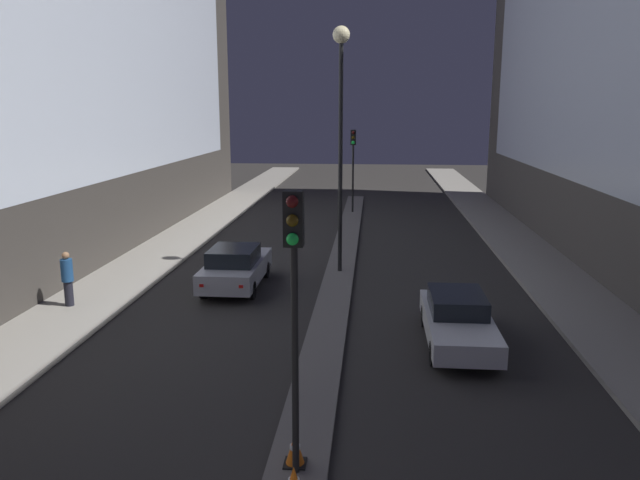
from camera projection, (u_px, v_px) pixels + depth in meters
name	position (u px, v px, depth m)	size (l,w,h in m)	color
building_left	(43.00, 11.00, 25.67)	(6.01, 40.40, 20.47)	#423D38
median_strip	(342.00, 259.00, 26.41)	(1.11, 37.73, 0.12)	#66605B
traffic_light_near	(294.00, 272.00, 10.12)	(0.32, 0.42, 4.95)	black
traffic_light_mid	(353.00, 152.00, 37.28)	(0.32, 0.42, 4.95)	black
street_lamp	(341.00, 94.00, 22.94)	(0.63, 0.63, 9.13)	black
traffic_cone_far	(295.00, 449.00, 11.07)	(0.40, 0.40, 0.59)	black
car_left_lane	(236.00, 267.00, 22.28)	(1.86, 4.47, 1.54)	#B2B2B7
car_right_lane	(458.00, 320.00, 16.95)	(1.72, 4.65, 1.38)	silver
pedestrian_on_left_sidewalk	(67.00, 277.00, 19.78)	(0.37, 0.37, 1.76)	black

